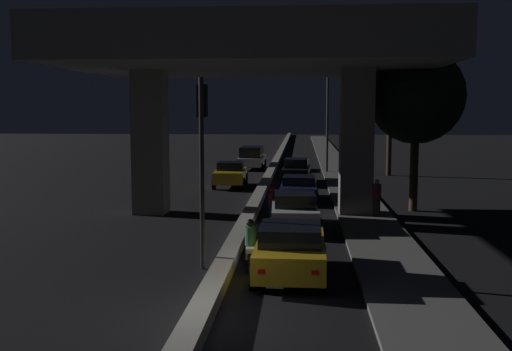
{
  "coord_description": "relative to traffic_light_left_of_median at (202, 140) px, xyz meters",
  "views": [
    {
      "loc": [
        2.21,
        -12.85,
        4.71
      ],
      "look_at": [
        -0.09,
        17.3,
        1.36
      ],
      "focal_mm": 42.0,
      "sensor_mm": 36.0,
      "label": 1
    }
  ],
  "objects": [
    {
      "name": "car_white_second",
      "position": [
        2.63,
        6.24,
        -3.06
      ],
      "size": [
        2.07,
        4.21,
        1.45
      ],
      "rotation": [
        0.0,
        0.0,
        1.61
      ],
      "color": "silver",
      "rests_on": "ground_plane"
    },
    {
      "name": "motorcycle_blue_filtering_mid",
      "position": [
        1.66,
        7.88,
        -3.21
      ],
      "size": [
        0.33,
        1.79,
        1.44
      ],
      "rotation": [
        0.0,
        0.0,
        1.59
      ],
      "color": "black",
      "rests_on": "ground_plane"
    },
    {
      "name": "ground_plane",
      "position": [
        0.68,
        -4.41,
        -3.82
      ],
      "size": [
        200.0,
        200.0,
        0.0
      ],
      "primitive_type": "plane",
      "color": "black"
    },
    {
      "name": "pedestrian_on_sidewalk",
      "position": [
        6.15,
        8.6,
        -2.9
      ],
      "size": [
        0.38,
        0.38,
        1.6
      ],
      "color": "#2D261E",
      "rests_on": "sidewalk_right"
    },
    {
      "name": "street_lamp",
      "position": [
        4.35,
        27.04,
        0.94
      ],
      "size": [
        2.86,
        0.32,
        7.95
      ],
      "color": "#2D2D30",
      "rests_on": "ground_plane"
    },
    {
      "name": "traffic_light_left_of_median",
      "position": [
        0.0,
        0.0,
        0.0
      ],
      "size": [
        0.3,
        0.49,
        5.63
      ],
      "color": "black",
      "rests_on": "ground_plane"
    },
    {
      "name": "roadside_tree_kerbside_mid",
      "position": [
        9.12,
        25.87,
        1.55
      ],
      "size": [
        4.07,
        4.07,
        7.43
      ],
      "color": "#2D2116",
      "rests_on": "ground_plane"
    },
    {
      "name": "car_taxi_yellow_lead",
      "position": [
        2.61,
        -0.77,
        -3.03
      ],
      "size": [
        2.1,
        4.12,
        1.53
      ],
      "rotation": [
        0.0,
        0.0,
        1.56
      ],
      "color": "gold",
      "rests_on": "ground_plane"
    },
    {
      "name": "car_dark_blue_third",
      "position": [
        2.78,
        13.64,
        -3.16
      ],
      "size": [
        2.07,
        4.5,
        1.29
      ],
      "rotation": [
        0.0,
        0.0,
        1.55
      ],
      "color": "#141938",
      "rests_on": "ground_plane"
    },
    {
      "name": "car_taxi_yellow_lead_oncoming",
      "position": [
        -1.41,
        18.82,
        -3.04
      ],
      "size": [
        2.02,
        4.14,
        1.52
      ],
      "rotation": [
        0.0,
        0.0,
        -1.54
      ],
      "color": "gold",
      "rests_on": "ground_plane"
    },
    {
      "name": "motorcycle_white_filtering_near",
      "position": [
        1.38,
        0.25,
        -3.2
      ],
      "size": [
        0.34,
        1.87,
        1.46
      ],
      "rotation": [
        0.0,
        0.0,
        1.63
      ],
      "color": "black",
      "rests_on": "ground_plane"
    },
    {
      "name": "elevated_overpass",
      "position": [
        0.68,
        9.3,
        3.22
      ],
      "size": [
        15.84,
        12.11,
        9.07
      ],
      "color": "slate",
      "rests_on": "ground_plane"
    },
    {
      "name": "roadside_tree_kerbside_near",
      "position": [
        8.1,
        10.79,
        1.5
      ],
      "size": [
        4.42,
        4.42,
        7.55
      ],
      "color": "#38281C",
      "rests_on": "ground_plane"
    },
    {
      "name": "sidewalk_right",
      "position": [
        5.68,
        23.59,
        -3.75
      ],
      "size": [
        2.41,
        126.0,
        0.13
      ],
      "primitive_type": "cube",
      "color": "#5B5956",
      "rests_on": "ground_plane"
    },
    {
      "name": "median_divider",
      "position": [
        0.68,
        30.59,
        -3.63
      ],
      "size": [
        0.57,
        126.0,
        0.39
      ],
      "primitive_type": "cube",
      "color": "gray",
      "rests_on": "ground_plane"
    },
    {
      "name": "car_white_second_oncoming",
      "position": [
        -1.03,
        29.89,
        -2.88
      ],
      "size": [
        2.11,
        4.3,
        1.77
      ],
      "rotation": [
        0.0,
        0.0,
        -1.6
      ],
      "color": "silver",
      "rests_on": "ground_plane"
    },
    {
      "name": "car_black_fourth",
      "position": [
        2.58,
        20.92,
        -3.02
      ],
      "size": [
        1.97,
        4.44,
        1.59
      ],
      "rotation": [
        0.0,
        0.0,
        1.53
      ],
      "color": "black",
      "rests_on": "ground_plane"
    }
  ]
}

